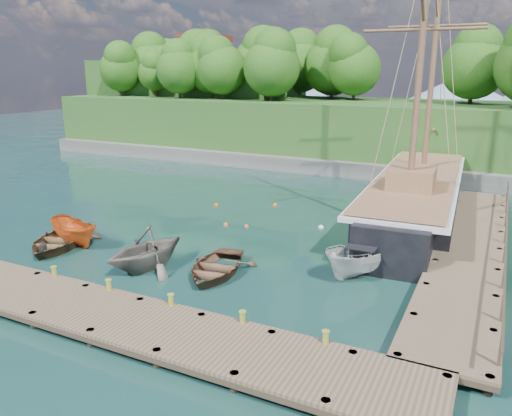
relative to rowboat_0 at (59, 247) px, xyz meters
The scene contains 22 objects.
ground 8.10m from the rowboat_0, ahead, with size 160.00×160.00×0.00m, color #143530.
dock_near 11.30m from the rowboat_0, 27.67° to the right, with size 20.00×3.20×1.10m.
dock_east 21.18m from the rowboat_0, 22.95° to the left, with size 3.20×24.00×1.10m.
bollard_0 5.55m from the rowboat_0, 43.86° to the right, with size 0.26×0.26×0.45m, color olive.
bollard_1 7.99m from the rowboat_0, 28.77° to the right, with size 0.26×0.26×0.45m, color olive.
bollard_2 10.71m from the rowboat_0, 21.02° to the right, with size 0.26×0.26×0.45m, color olive.
bollard_3 13.56m from the rowboat_0, 16.47° to the right, with size 0.26×0.26×0.45m, color olive.
bollard_4 16.46m from the rowboat_0, 13.51° to the right, with size 0.26×0.26×0.45m, color olive.
rowboat_0 is the anchor object (origin of this frame).
rowboat_1 5.99m from the rowboat_0, ahead, with size 3.61×4.19×2.21m, color #676057.
rowboat_2 9.26m from the rowboat_0, ahead, with size 3.15×4.41×0.91m, color brown.
motorboat_orange 0.87m from the rowboat_0, 61.31° to the left, with size 1.48×3.94×1.52m, color #D85619.
cabin_boat_white 15.66m from the rowboat_0, 12.96° to the left, with size 1.70×4.51×1.74m, color silver.
schooner 21.15m from the rowboat_0, 41.46° to the left, with size 5.93×27.33×19.99m.
mooring_buoy_0 5.10m from the rowboat_0, 61.69° to the left, with size 0.27×0.27×0.27m, color silver.
mooring_buoy_1 9.39m from the rowboat_0, 50.11° to the left, with size 0.32×0.32×0.32m, color #D8561C.
mooring_buoy_2 10.43m from the rowboat_0, 45.72° to the left, with size 0.28×0.28×0.28m, color orange.
mooring_buoy_3 14.61m from the rowboat_0, 39.22° to the left, with size 0.34×0.34×0.34m, color white.
mooring_buoy_4 11.23m from the rowboat_0, 73.25° to the left, with size 0.34×0.34×0.34m, color #DD5006.
mooring_buoy_5 14.33m from the rowboat_0, 61.54° to the left, with size 0.31×0.31×0.31m, color #FC6B01.
headland 33.44m from the rowboat_0, 98.50° to the left, with size 51.00×19.31×12.90m.
distant_ridge 72.44m from the rowboat_0, 80.20° to the left, with size 117.00×40.00×10.00m.
Camera 1 is at (12.32, -18.80, 9.08)m, focal length 35.00 mm.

